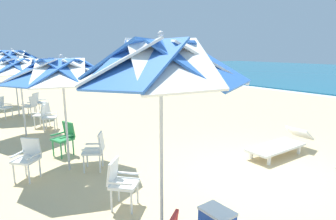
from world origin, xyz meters
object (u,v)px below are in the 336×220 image
Objects in this scene: plastic_chair_6 at (43,114)px; plastic_chair_7 at (39,101)px; plastic_chair_0 at (120,181)px; plastic_chair_9 at (31,105)px; beach_umbrella_3 at (13,58)px; beach_umbrella_1 at (62,71)px; plastic_chair_8 at (3,106)px; plastic_chair_3 at (96,149)px; sun_lounger_1 at (281,144)px; plastic_chair_2 at (65,136)px; plastic_chair_4 at (28,156)px; beach_umbrella_2 at (19,67)px; beach_umbrella_0 at (161,64)px; plastic_chair_5 at (47,116)px.

plastic_chair_6 and plastic_chair_7 have the same top height.
plastic_chair_0 is 8.28m from plastic_chair_9.
beach_umbrella_1 is at bearing -1.77° from beach_umbrella_3.
beach_umbrella_3 reaches higher than plastic_chair_0.
plastic_chair_8 is 1.01m from plastic_chair_9.
plastic_chair_3 reaches higher than sun_lounger_1.
plastic_chair_2 and plastic_chair_6 have the same top height.
plastic_chair_3 and plastic_chair_4 have the same top height.
plastic_chair_2 is 5.57m from plastic_chair_8.
plastic_chair_0 is 5.83m from beach_umbrella_2.
beach_umbrella_2 is at bearing -20.16° from plastic_chair_7.
beach_umbrella_2 is 2.90× the size of plastic_chair_8.
beach_umbrella_0 reaches higher than plastic_chair_2.
beach_umbrella_3 reaches higher than plastic_chair_4.
plastic_chair_4 is 6.93m from beach_umbrella_3.
plastic_chair_8 is (0.23, -1.39, 0.00)m from plastic_chair_7.
plastic_chair_8 is at bearing -176.90° from beach_umbrella_2.
plastic_chair_2 is at bearing -3.46° from plastic_chair_9.
sun_lounger_1 is (-0.79, 4.45, -2.23)m from beach_umbrella_0.
beach_umbrella_1 is 3.00× the size of plastic_chair_2.
beach_umbrella_1 is at bearing -7.36° from plastic_chair_6.
plastic_chair_4 is 1.00× the size of plastic_chair_6.
beach_umbrella_0 is at bearing -4.44° from plastic_chair_7.
plastic_chair_8 is at bearing -150.53° from sun_lounger_1.
sun_lounger_1 is at bearing 29.47° from plastic_chair_8.
plastic_chair_2 is 2.72m from plastic_chair_5.
plastic_chair_0 is 3.13m from plastic_chair_2.
plastic_chair_9 is (-6.16, 0.57, -1.75)m from beach_umbrella_1.
beach_umbrella_0 is 9.98m from plastic_chair_8.
beach_umbrella_2 is (-5.57, -0.37, 1.68)m from plastic_chair_0.
plastic_chair_3 is (0.36, 0.50, -1.75)m from beach_umbrella_1.
plastic_chair_5 is (-6.92, 0.31, -2.02)m from beach_umbrella_0.
beach_umbrella_2 is 3.53m from plastic_chair_8.
beach_umbrella_2 reaches higher than plastic_chair_8.
plastic_chair_6 is 1.00× the size of plastic_chair_9.
plastic_chair_7 is at bearing 175.79° from plastic_chair_3.
beach_umbrella_1 is 3.00× the size of plastic_chair_8.
sun_lounger_1 is at bearing 64.00° from plastic_chair_3.
plastic_chair_6 is (-6.29, 0.36, 0.00)m from plastic_chair_0.
plastic_chair_7 is at bearing -158.23° from sun_lounger_1.
beach_umbrella_3 is at bearing 179.81° from plastic_chair_0.
plastic_chair_4 is 6.23m from plastic_chair_9.
beach_umbrella_3 is at bearing -173.17° from plastic_chair_5.
plastic_chair_4 is (0.93, -1.07, 0.00)m from plastic_chair_2.
plastic_chair_2 is at bearing 0.48° from beach_umbrella_3.
beach_umbrella_0 is 3.38× the size of plastic_chair_4.
sun_lounger_1 is (8.57, 4.13, -0.22)m from plastic_chair_9.
beach_umbrella_0 reaches higher than beach_umbrella_3.
plastic_chair_0 and plastic_chair_8 have the same top height.
beach_umbrella_3 is 3.17× the size of plastic_chair_9.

